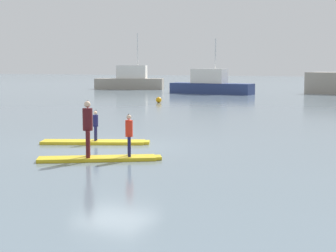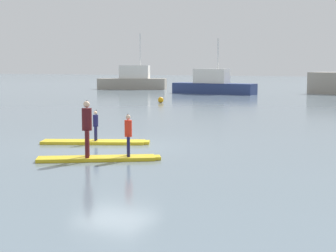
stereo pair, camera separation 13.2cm
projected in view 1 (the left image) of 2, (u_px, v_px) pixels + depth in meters
ground_plane at (115, 147)px, 17.99m from camera, size 240.00×240.00×0.00m
paddleboard_near at (95, 142)px, 18.76m from camera, size 3.67×2.14×0.10m
paddler_child_solo at (96, 124)px, 18.70m from camera, size 0.24×0.35×1.06m
paddleboard_far at (100, 159)px, 15.44m from camera, size 3.27×2.33×0.10m
paddler_adult at (88, 125)px, 15.31m from camera, size 0.39×0.45×1.60m
paddler_child_front at (129, 133)px, 15.47m from camera, size 0.29×0.36×1.21m
fishing_boat_green_midground at (130, 80)px, 61.47m from camera, size 7.95×4.51×6.29m
motor_boat_small_navy at (211, 85)px, 51.52m from camera, size 8.23×2.39×5.23m
mooring_buoy_near at (159, 100)px, 39.23m from camera, size 0.42×0.42×0.42m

